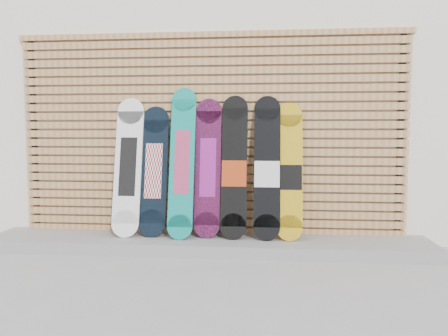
{
  "coord_description": "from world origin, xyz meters",
  "views": [
    {
      "loc": [
        0.45,
        -3.77,
        1.23
      ],
      "look_at": [
        0.03,
        0.75,
        0.85
      ],
      "focal_mm": 35.0,
      "sensor_mm": 36.0,
      "label": 1
    }
  ],
  "objects": [
    {
      "name": "snowboard_4",
      "position": [
        0.13,
        0.77,
        0.85
      ],
      "size": [
        0.27,
        0.34,
        1.5
      ],
      "color": "black",
      "rests_on": "concrete_step"
    },
    {
      "name": "snowboard_2",
      "position": [
        -0.42,
        0.75,
        0.91
      ],
      "size": [
        0.26,
        0.39,
        1.58
      ],
      "color": "#0E887D",
      "rests_on": "concrete_step"
    },
    {
      "name": "snowboard_5",
      "position": [
        0.47,
        0.77,
        0.85
      ],
      "size": [
        0.27,
        0.35,
        1.49
      ],
      "color": "black",
      "rests_on": "concrete_step"
    },
    {
      "name": "concrete_step",
      "position": [
        -0.15,
        0.68,
        0.06
      ],
      "size": [
        4.6,
        0.7,
        0.12
      ],
      "primitive_type": "cube",
      "color": "gray",
      "rests_on": "ground"
    },
    {
      "name": "ground",
      "position": [
        0.0,
        0.0,
        0.0
      ],
      "size": [
        80.0,
        80.0,
        0.0
      ],
      "primitive_type": "plane",
      "color": "#969799",
      "rests_on": "ground"
    },
    {
      "name": "snowboard_6",
      "position": [
        0.71,
        0.77,
        0.82
      ],
      "size": [
        0.27,
        0.34,
        1.42
      ],
      "color": "gold",
      "rests_on": "concrete_step"
    },
    {
      "name": "snowboard_1",
      "position": [
        -0.74,
        0.79,
        0.81
      ],
      "size": [
        0.3,
        0.32,
        1.39
      ],
      "color": "black",
      "rests_on": "concrete_step"
    },
    {
      "name": "slat_wall",
      "position": [
        -0.15,
        0.97,
        1.21
      ],
      "size": [
        4.26,
        0.08,
        2.29
      ],
      "color": "#AF7B49",
      "rests_on": "ground"
    },
    {
      "name": "snowboard_3",
      "position": [
        -0.15,
        0.8,
        0.85
      ],
      "size": [
        0.27,
        0.3,
        1.47
      ],
      "color": "black",
      "rests_on": "concrete_step"
    },
    {
      "name": "building",
      "position": [
        0.5,
        3.5,
        1.8
      ],
      "size": [
        12.0,
        5.0,
        3.6
      ],
      "primitive_type": "cube",
      "color": "white",
      "rests_on": "ground"
    },
    {
      "name": "snowboard_0",
      "position": [
        -1.01,
        0.77,
        0.86
      ],
      "size": [
        0.29,
        0.35,
        1.48
      ],
      "color": "white",
      "rests_on": "concrete_step"
    }
  ]
}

